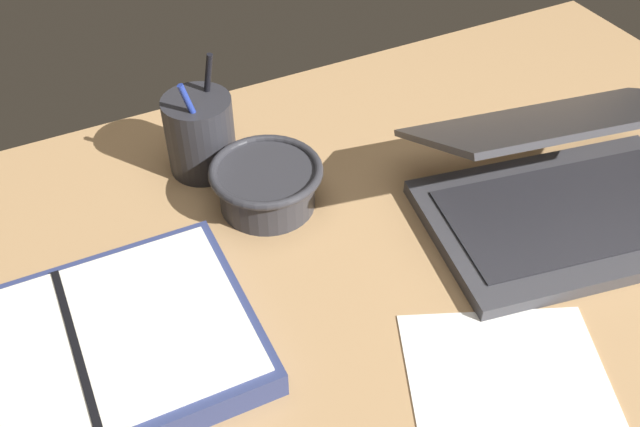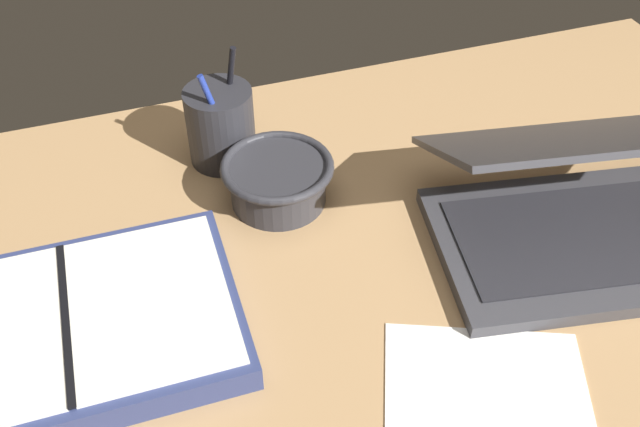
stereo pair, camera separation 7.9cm
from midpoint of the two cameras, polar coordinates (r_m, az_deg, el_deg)
desk_top at (r=77.83cm, az=2.22°, el=-9.45°), size 140.00×100.00×2.00cm
laptop at (r=89.92cm, az=16.89°, el=2.24°), size 38.77×32.71×17.42cm
bowl at (r=88.74cm, az=-6.82°, el=2.26°), size 14.11×14.11×6.00cm
pen_cup at (r=94.87cm, az=-11.92°, el=6.14°), size 8.96×8.96×16.04cm
planner at (r=77.46cm, az=-21.53°, el=-10.79°), size 35.41×24.48×3.67cm
paper_sheet_front at (r=71.67cm, az=12.76°, el=-16.33°), size 29.13×33.13×0.16cm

